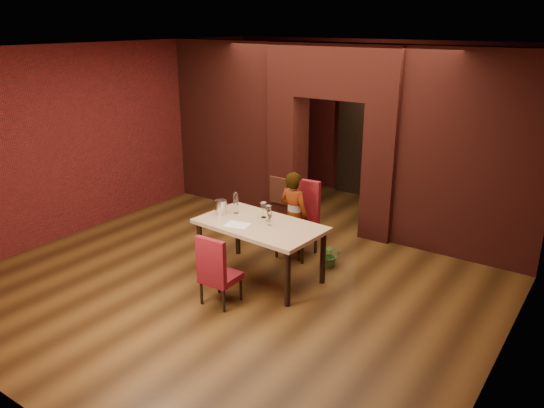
{
  "coord_description": "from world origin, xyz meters",
  "views": [
    {
      "loc": [
        4.29,
        -6.07,
        3.56
      ],
      "look_at": [
        0.07,
        0.0,
        0.98
      ],
      "focal_mm": 35.0,
      "sensor_mm": 36.0,
      "label": 1
    }
  ],
  "objects": [
    {
      "name": "tasting_sheet",
      "position": [
        -0.04,
        -0.68,
        0.84
      ],
      "size": [
        0.38,
        0.31,
        0.0
      ],
      "primitive_type": "cube",
      "rotation": [
        0.0,
        0.0,
        0.22
      ],
      "color": "silver",
      "rests_on": "dining_table"
    },
    {
      "name": "ceiling",
      "position": [
        0.0,
        0.0,
        3.2
      ],
      "size": [
        7.0,
        8.0,
        0.04
      ],
      "primitive_type": "cube",
      "color": "silver",
      "rests_on": "ground"
    },
    {
      "name": "pillar_left",
      "position": [
        -0.95,
        2.0,
        1.15
      ],
      "size": [
        0.55,
        0.55,
        2.3
      ],
      "primitive_type": "cube",
      "color": "maroon",
      "rests_on": "ground"
    },
    {
      "name": "wine_glass_c",
      "position": [
        0.34,
        -0.43,
        0.93
      ],
      "size": [
        0.07,
        0.07,
        0.18
      ],
      "primitive_type": null,
      "color": "white",
      "rests_on": "dining_table"
    },
    {
      "name": "dining_table",
      "position": [
        0.18,
        -0.45,
        0.42
      ],
      "size": [
        1.85,
        1.12,
        0.84
      ],
      "primitive_type": "cube",
      "rotation": [
        0.0,
        0.0,
        -0.06
      ],
      "color": "tan",
      "rests_on": "ground"
    },
    {
      "name": "lintel",
      "position": [
        0.0,
        2.0,
        2.75
      ],
      "size": [
        2.45,
        0.55,
        0.9
      ],
      "primitive_type": "cube",
      "color": "maroon",
      "rests_on": "ground"
    },
    {
      "name": "wall_right",
      "position": [
        3.5,
        0.0,
        1.6
      ],
      "size": [
        0.04,
        8.0,
        3.2
      ],
      "primitive_type": "cube",
      "color": "maroon",
      "rests_on": "ground"
    },
    {
      "name": "wine_glass_b",
      "position": [
        0.23,
        -0.31,
        0.95
      ],
      "size": [
        0.09,
        0.09,
        0.23
      ],
      "primitive_type": null,
      "color": "silver",
      "rests_on": "dining_table"
    },
    {
      "name": "wine_bucket",
      "position": [
        -0.52,
        -0.46,
        0.94
      ],
      "size": [
        0.17,
        0.17,
        0.21
      ],
      "primitive_type": "cylinder",
      "color": "silver",
      "rests_on": "dining_table"
    },
    {
      "name": "rear_door",
      "position": [
        -0.4,
        3.94,
        1.05
      ],
      "size": [
        0.9,
        0.08,
        2.1
      ],
      "primitive_type": "cube",
      "color": "black",
      "rests_on": "ground"
    },
    {
      "name": "wine_glass_a",
      "position": [
        0.09,
        -0.23,
        0.95
      ],
      "size": [
        0.09,
        0.09,
        0.23
      ],
      "primitive_type": null,
      "color": "silver",
      "rests_on": "dining_table"
    },
    {
      "name": "wall_front",
      "position": [
        0.0,
        -4.0,
        1.6
      ],
      "size": [
        7.0,
        0.04,
        3.2
      ],
      "primitive_type": "cube",
      "color": "maroon",
      "rests_on": "ground"
    },
    {
      "name": "wing_wall_right",
      "position": [
        2.36,
        2.0,
        1.6
      ],
      "size": [
        2.28,
        0.35,
        3.2
      ],
      "primitive_type": "cube",
      "color": "maroon",
      "rests_on": "ground"
    },
    {
      "name": "chair_far",
      "position": [
        0.2,
        0.49,
        0.6
      ],
      "size": [
        0.58,
        0.58,
        1.2
      ],
      "primitive_type": "cube",
      "rotation": [
        0.0,
        0.0,
        0.07
      ],
      "color": "maroon",
      "rests_on": "ground"
    },
    {
      "name": "potted_plant",
      "position": [
        0.85,
        0.44,
        0.19
      ],
      "size": [
        0.44,
        0.43,
        0.37
      ],
      "primitive_type": "imported",
      "rotation": [
        0.0,
        0.0,
        0.59
      ],
      "color": "#316227",
      "rests_on": "ground"
    },
    {
      "name": "vent_panel",
      "position": [
        -0.95,
        1.71,
        0.55
      ],
      "size": [
        0.4,
        0.03,
        0.5
      ],
      "primitive_type": "cube",
      "color": "#AD4F32",
      "rests_on": "ground"
    },
    {
      "name": "wing_wall_left",
      "position": [
        -2.36,
        2.0,
        1.6
      ],
      "size": [
        2.28,
        0.35,
        3.2
      ],
      "primitive_type": "cube",
      "color": "maroon",
      "rests_on": "ground"
    },
    {
      "name": "floor",
      "position": [
        0.0,
        0.0,
        0.0
      ],
      "size": [
        8.0,
        8.0,
        0.0
      ],
      "primitive_type": "plane",
      "color": "#482B12",
      "rests_on": "ground"
    },
    {
      "name": "pillar_right",
      "position": [
        0.95,
        2.0,
        1.15
      ],
      "size": [
        0.55,
        0.55,
        2.3
      ],
      "primitive_type": "cube",
      "color": "maroon",
      "rests_on": "ground"
    },
    {
      "name": "water_bottle",
      "position": [
        -0.37,
        -0.3,
        1.0
      ],
      "size": [
        0.08,
        0.08,
        0.33
      ],
      "primitive_type": "cylinder",
      "color": "white",
      "rests_on": "dining_table"
    },
    {
      "name": "rear_door_frame",
      "position": [
        -0.4,
        3.9,
        1.05
      ],
      "size": [
        1.02,
        0.04,
        2.22
      ],
      "primitive_type": "cube",
      "color": "black",
      "rests_on": "ground"
    },
    {
      "name": "person_seated",
      "position": [
        0.2,
        0.4,
        0.7
      ],
      "size": [
        0.54,
        0.38,
        1.4
      ],
      "primitive_type": "imported",
      "rotation": [
        0.0,
        0.0,
        3.04
      ],
      "color": "white",
      "rests_on": "ground"
    },
    {
      "name": "wall_left",
      "position": [
        -3.5,
        0.0,
        1.6
      ],
      "size": [
        0.04,
        8.0,
        3.2
      ],
      "primitive_type": "cube",
      "color": "maroon",
      "rests_on": "ground"
    },
    {
      "name": "wall_back",
      "position": [
        0.0,
        4.0,
        1.6
      ],
      "size": [
        7.0,
        0.04,
        3.2
      ],
      "primitive_type": "cube",
      "color": "maroon",
      "rests_on": "ground"
    },
    {
      "name": "chair_near",
      "position": [
        0.18,
        -1.33,
        0.49
      ],
      "size": [
        0.46,
        0.46,
        0.97
      ],
      "primitive_type": "cube",
      "rotation": [
        0.0,
        0.0,
        3.17
      ],
      "color": "maroon",
      "rests_on": "ground"
    }
  ]
}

